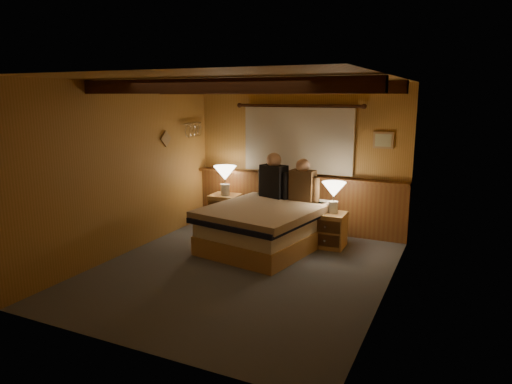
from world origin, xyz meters
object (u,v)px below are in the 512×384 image
Objects in this scene: lamp_left at (225,175)px; person_right at (303,183)px; bed at (266,226)px; duffel_bag at (235,221)px; person_left at (274,179)px; lamp_right at (334,191)px; nightstand_left at (225,210)px; nightstand_right at (329,230)px.

lamp_left is 1.46m from person_right.
bed reaches higher than duffel_bag.
lamp_right is at bearing 7.53° from person_left.
nightstand_left is 1.20m from person_left.
nightstand_right is 0.95× the size of duffel_bag.
nightstand_left is at bearing 168.15° from nightstand_right.
lamp_right is at bearing -8.91° from lamp_left.
bed is 1.39m from nightstand_left.
person_left reaches higher than person_right.
duffel_bag is (-1.68, 0.10, -0.67)m from lamp_right.
lamp_left reaches higher than nightstand_right.
lamp_right is at bearing -9.14° from person_right.
nightstand_right is at bearing -13.37° from person_right.
lamp_right reaches higher than nightstand_left.
lamp_left is (-1.10, 0.77, 0.56)m from bed.
nightstand_right is at bearing -13.88° from nightstand_left.
lamp_right is 1.81m from duffel_bag.
bed is 0.87m from person_left.
lamp_right is 1.04m from person_left.
lamp_left reaches higher than bed.
person_right is at bearing 12.98° from person_left.
nightstand_left reaches higher than nightstand_right.
person_right is (-0.53, 0.13, 0.06)m from lamp_right.
nightstand_left is 1.17× the size of lamp_right.
lamp_left is at bearing 142.69° from duffel_bag.
lamp_right is (2.01, -0.35, 0.57)m from nightstand_left.
lamp_right is (1.98, -0.31, -0.05)m from lamp_left.
person_left is 1.01m from duffel_bag.
person_right is at bearing -7.05° from lamp_left.
nightstand_left is 0.74× the size of person_left.
person_left is (-0.98, 0.19, 0.66)m from nightstand_right.
person_left is at bearing 167.99° from nightstand_right.
person_right is (1.45, -0.18, 0.00)m from lamp_left.
nightstand_left is at bearing 176.53° from person_right.
lamp_left reaches higher than lamp_right.
nightstand_left is 1.04× the size of nightstand_right.
nightstand_right is 2.06m from lamp_left.
bed is 1.46m from lamp_left.
bed is 1.00m from duffel_bag.
bed is 2.83× the size of person_left.
lamp_left is at bearing 177.77° from person_right.
lamp_left is 2.00m from lamp_right.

